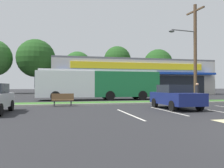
{
  "coord_description": "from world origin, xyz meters",
  "views": [
    {
      "loc": [
        -6.89,
        -4.83,
        1.48
      ],
      "look_at": [
        -1.7,
        18.1,
        1.72
      ],
      "focal_mm": 35.85,
      "sensor_mm": 36.0,
      "label": 1
    }
  ],
  "objects_px": {
    "city_bus": "(99,84)",
    "car_3": "(175,97)",
    "utility_pole": "(194,49)",
    "car_1": "(146,91)",
    "bus_stop_bench": "(63,100)",
    "pedestrian_by_pole": "(197,93)"
  },
  "relations": [
    {
      "from": "utility_pole",
      "to": "bus_stop_bench",
      "type": "distance_m",
      "value": 13.0
    },
    {
      "from": "city_bus",
      "to": "car_1",
      "type": "bearing_deg",
      "value": -141.4
    },
    {
      "from": "bus_stop_bench",
      "to": "car_3",
      "type": "height_order",
      "value": "car_3"
    },
    {
      "from": "utility_pole",
      "to": "car_1",
      "type": "xyz_separation_m",
      "value": [
        -0.39,
        11.3,
        -4.18
      ]
    },
    {
      "from": "utility_pole",
      "to": "city_bus",
      "type": "bearing_deg",
      "value": 147.74
    },
    {
      "from": "utility_pole",
      "to": "city_bus",
      "type": "xyz_separation_m",
      "value": [
        -8.19,
        5.17,
        -3.18
      ]
    },
    {
      "from": "car_1",
      "to": "car_3",
      "type": "distance_m",
      "value": 17.33
    },
    {
      "from": "car_3",
      "to": "pedestrian_by_pole",
      "type": "relative_size",
      "value": 2.35
    },
    {
      "from": "bus_stop_bench",
      "to": "pedestrian_by_pole",
      "type": "distance_m",
      "value": 11.14
    },
    {
      "from": "city_bus",
      "to": "car_3",
      "type": "distance_m",
      "value": 11.15
    },
    {
      "from": "city_bus",
      "to": "car_1",
      "type": "distance_m",
      "value": 9.97
    },
    {
      "from": "utility_pole",
      "to": "car_3",
      "type": "height_order",
      "value": "utility_pole"
    },
    {
      "from": "city_bus",
      "to": "car_3",
      "type": "height_order",
      "value": "city_bus"
    },
    {
      "from": "city_bus",
      "to": "car_3",
      "type": "xyz_separation_m",
      "value": [
        3.3,
        -10.61,
        -0.96
      ]
    },
    {
      "from": "car_1",
      "to": "pedestrian_by_pole",
      "type": "bearing_deg",
      "value": 87.64
    },
    {
      "from": "pedestrian_by_pole",
      "to": "car_1",
      "type": "bearing_deg",
      "value": 126.77
    },
    {
      "from": "city_bus",
      "to": "bus_stop_bench",
      "type": "distance_m",
      "value": 8.14
    },
    {
      "from": "bus_stop_bench",
      "to": "car_3",
      "type": "distance_m",
      "value": 8.01
    },
    {
      "from": "city_bus",
      "to": "pedestrian_by_pole",
      "type": "bearing_deg",
      "value": 136.19
    },
    {
      "from": "utility_pole",
      "to": "pedestrian_by_pole",
      "type": "xyz_separation_m",
      "value": [
        -0.94,
        -1.9,
        -4.06
      ]
    },
    {
      "from": "city_bus",
      "to": "bus_stop_bench",
      "type": "bearing_deg",
      "value": 61.65
    },
    {
      "from": "car_1",
      "to": "pedestrian_by_pole",
      "type": "height_order",
      "value": "pedestrian_by_pole"
    }
  ]
}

